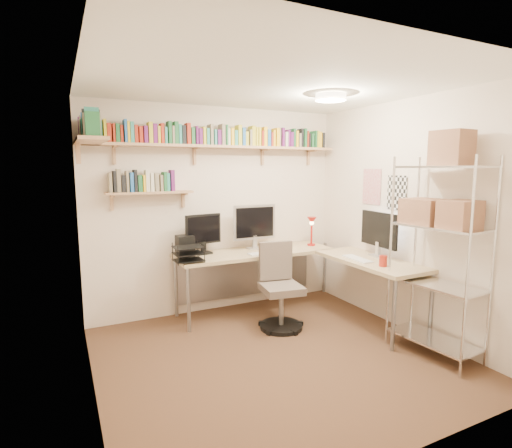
# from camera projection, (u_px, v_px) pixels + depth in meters

# --- Properties ---
(ground) EXTENTS (3.20, 3.20, 0.00)m
(ground) POSITION_uv_depth(u_px,v_px,m) (277.00, 356.00, 3.79)
(ground) COLOR #44331D
(ground) RESTS_ON ground
(room_shell) EXTENTS (3.24, 3.04, 2.52)m
(room_shell) POSITION_uv_depth(u_px,v_px,m) (278.00, 193.00, 3.57)
(room_shell) COLOR beige
(room_shell) RESTS_ON ground
(wall_shelves) EXTENTS (3.12, 1.09, 0.79)m
(wall_shelves) POSITION_uv_depth(u_px,v_px,m) (189.00, 145.00, 4.48)
(wall_shelves) COLOR tan
(wall_shelves) RESTS_ON ground
(corner_desk) EXTENTS (2.34, 1.94, 1.32)m
(corner_desk) POSITION_uv_depth(u_px,v_px,m) (275.00, 255.00, 4.72)
(corner_desk) COLOR tan
(corner_desk) RESTS_ON ground
(office_chair) EXTENTS (0.50, 0.51, 0.95)m
(office_chair) POSITION_uv_depth(u_px,v_px,m) (280.00, 292.00, 4.44)
(office_chair) COLOR black
(office_chair) RESTS_ON ground
(wire_rack) EXTENTS (0.47, 0.85, 2.10)m
(wire_rack) POSITION_uv_depth(u_px,v_px,m) (442.00, 210.00, 3.63)
(wire_rack) COLOR silver
(wire_rack) RESTS_ON ground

